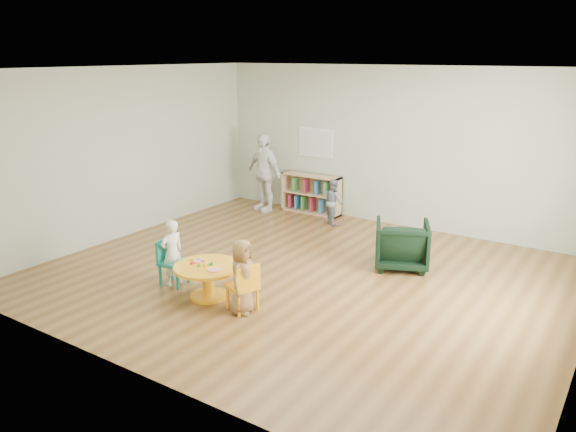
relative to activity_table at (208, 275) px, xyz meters
The scene contains 11 objects.
room 2.14m from the activity_table, 62.66° to the left, with size 7.10×7.00×2.80m.
activity_table is the anchor object (origin of this frame).
kid_chair_left 0.70m from the activity_table, behind, with size 0.39×0.39×0.62m.
kid_chair_right 0.63m from the activity_table, ahead, with size 0.42×0.42×0.61m.
bookshelf 4.24m from the activity_table, 103.22° to the left, with size 1.20×0.30×0.75m.
alphabet_poster 4.48m from the activity_table, 102.68° to the left, with size 0.74×0.01×0.54m.
armchair 2.85m from the activity_table, 54.99° to the left, with size 0.74×0.76×0.69m, color black.
child_left 0.68m from the activity_table, behind, with size 0.33×0.22×0.90m, color white.
child_right 0.65m from the activity_table, ahead, with size 0.45×0.29×0.91m, color #FFAC1C.
toddler 3.70m from the activity_table, 93.65° to the left, with size 0.40×0.31×0.83m, color #172139.
adult_caretaker 4.18m from the activity_table, 115.93° to the left, with size 0.89×0.37×1.52m, color white.
Camera 1 is at (3.83, -6.20, 3.00)m, focal length 35.00 mm.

